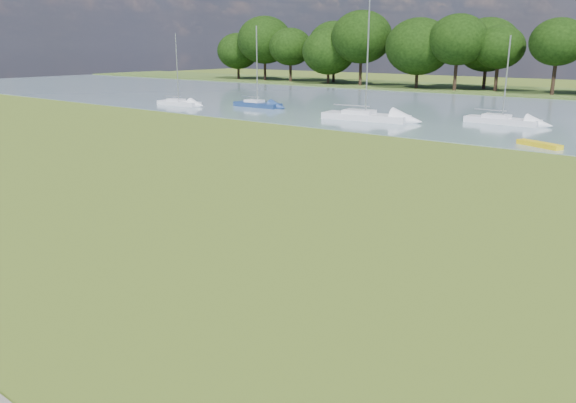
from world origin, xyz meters
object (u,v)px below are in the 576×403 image
Objects in this scene: sailboat_6 at (178,101)px; kayak at (539,144)px; sailboat_2 at (364,114)px; sailboat_5 at (257,103)px; sailboat_0 at (501,118)px.

kayak is at bearing -8.65° from sailboat_6.
sailboat_6 is (-23.73, -1.85, -0.10)m from sailboat_2.
sailboat_2 is 23.80m from sailboat_6.
kayak is at bearing -13.35° from sailboat_5.
sailboat_6 is at bearing -154.48° from sailboat_5.
sailboat_0 reaches higher than kayak.
sailboat_5 is (-26.13, -2.97, 0.02)m from sailboat_0.
sailboat_5 is 1.09× the size of sailboat_6.
sailboat_6 is (-34.58, -7.10, -0.03)m from sailboat_0.
kayak is 0.37× the size of sailboat_5.
kayak is 32.89m from sailboat_5.
sailboat_2 is at bearing -152.21° from sailboat_0.
sailboat_6 is at bearing 177.38° from sailboat_2.
sailboat_5 is (-15.27, 2.28, -0.06)m from sailboat_2.
sailboat_6 reaches higher than kayak.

